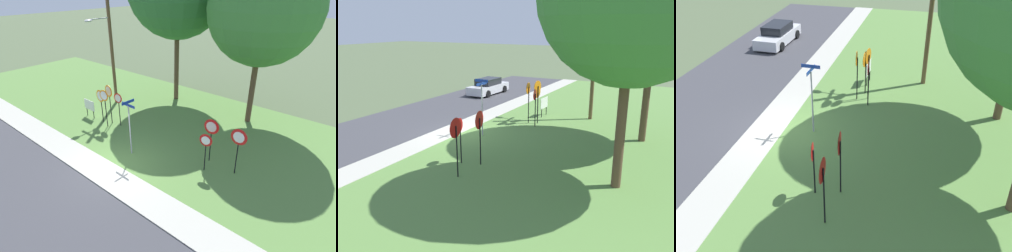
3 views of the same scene
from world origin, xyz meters
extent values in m
plane|color=#4C5B3D|center=(0.00, 0.00, 0.00)|extent=(160.00, 160.00, 0.00)
cube|color=#3D3D42|center=(0.00, -4.80, 0.01)|extent=(44.00, 6.40, 0.01)
cube|color=#ADAA9E|center=(0.00, -0.80, 0.03)|extent=(44.00, 1.60, 0.06)
cube|color=#567F3D|center=(0.00, 6.00, 0.02)|extent=(44.00, 12.00, 0.04)
cylinder|color=black|center=(-3.97, 3.01, 1.21)|extent=(0.06, 0.06, 2.35)
cylinder|color=orange|center=(-3.97, 2.97, 2.33)|extent=(0.77, 0.13, 0.77)
cylinder|color=white|center=(-3.97, 2.96, 2.33)|extent=(0.60, 0.09, 0.60)
cylinder|color=black|center=(-3.78, 2.48, 1.16)|extent=(0.06, 0.06, 2.25)
cylinder|color=orange|center=(-3.78, 2.44, 2.23)|extent=(0.72, 0.10, 0.72)
cylinder|color=white|center=(-3.78, 2.42, 2.23)|extent=(0.56, 0.06, 0.56)
cylinder|color=black|center=(-4.57, 2.75, 1.01)|extent=(0.06, 0.06, 1.94)
cylinder|color=orange|center=(-4.57, 2.71, 1.92)|extent=(0.80, 0.10, 0.80)
cylinder|color=white|center=(-4.57, 2.69, 1.92)|extent=(0.62, 0.06, 0.62)
cylinder|color=black|center=(-3.27, 3.15, 1.04)|extent=(0.06, 0.06, 1.99)
cylinder|color=red|center=(-3.27, 3.11, 1.99)|extent=(0.64, 0.11, 0.64)
cylinder|color=white|center=(-3.27, 3.09, 1.99)|extent=(0.50, 0.07, 0.50)
cylinder|color=black|center=(3.43, 3.47, 1.10)|extent=(0.06, 0.06, 2.12)
cone|color=red|center=(3.43, 3.43, 2.08)|extent=(0.81, 0.12, 0.81)
cone|color=silver|center=(3.43, 3.41, 2.08)|extent=(0.55, 0.08, 0.55)
cylinder|color=black|center=(3.68, 2.61, 0.94)|extent=(0.06, 0.06, 1.80)
cone|color=red|center=(3.68, 2.57, 1.78)|extent=(0.65, 0.15, 0.66)
cone|color=white|center=(3.68, 2.54, 1.78)|extent=(0.44, 0.10, 0.45)
cylinder|color=black|center=(4.98, 3.35, 1.11)|extent=(0.06, 0.06, 2.15)
cone|color=red|center=(4.98, 3.31, 2.11)|extent=(0.82, 0.06, 0.82)
cone|color=white|center=(4.98, 3.29, 2.11)|extent=(0.56, 0.04, 0.56)
cylinder|color=#9EA0A8|center=(-0.24, 1.29, 1.45)|extent=(0.07, 0.07, 2.82)
cylinder|color=#9EA0A8|center=(-0.24, 1.29, 2.88)|extent=(0.09, 0.09, 0.03)
cube|color=navy|center=(-0.24, 1.29, 2.94)|extent=(0.96, 0.05, 0.15)
cube|color=navy|center=(-0.24, 1.29, 3.11)|extent=(0.05, 0.82, 0.15)
cylinder|color=brown|center=(-6.58, 5.63, 4.40)|extent=(0.24, 0.24, 8.71)
cylinder|color=black|center=(-6.26, 2.67, 0.32)|extent=(0.05, 0.05, 0.55)
cylinder|color=black|center=(-5.49, 2.66, 0.32)|extent=(0.05, 0.05, 0.55)
cube|color=white|center=(-5.87, 2.67, 0.94)|extent=(1.10, 0.05, 0.70)
cylinder|color=brown|center=(-3.44, 9.27, 3.27)|extent=(0.36, 0.36, 6.46)
cube|color=silver|center=(-10.99, -4.74, 0.50)|extent=(4.50, 1.82, 0.68)
cube|color=black|center=(-10.99, -4.74, 1.12)|extent=(2.27, 1.51, 0.56)
cylinder|color=black|center=(-9.58, -3.92, 0.31)|extent=(0.60, 0.20, 0.60)
cylinder|color=black|center=(-9.63, -5.64, 0.31)|extent=(0.60, 0.20, 0.60)
cylinder|color=black|center=(-12.34, -3.84, 0.31)|extent=(0.60, 0.20, 0.60)
cylinder|color=black|center=(-12.39, -5.56, 0.31)|extent=(0.60, 0.20, 0.60)
camera|label=1|loc=(9.54, -7.22, 8.47)|focal=29.35mm
camera|label=2|loc=(15.91, 11.41, 6.08)|focal=38.22mm
camera|label=3|loc=(13.72, 6.15, 9.11)|focal=41.74mm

